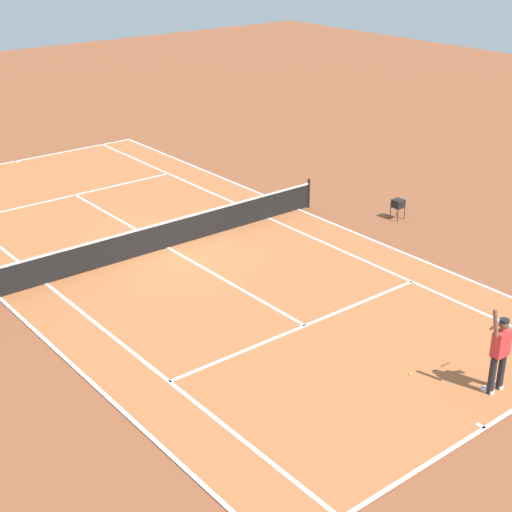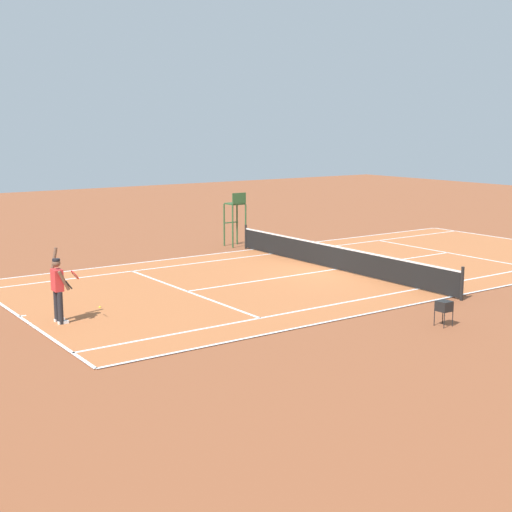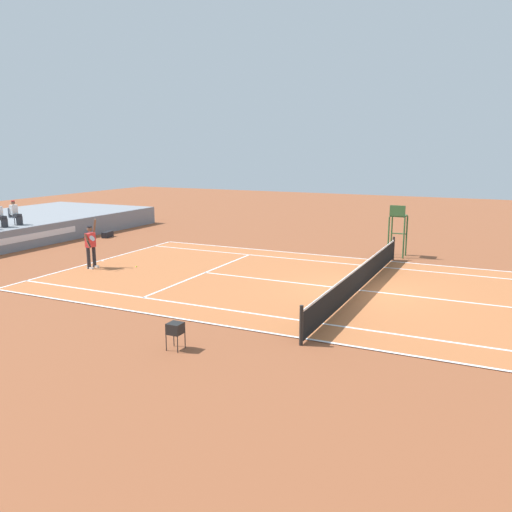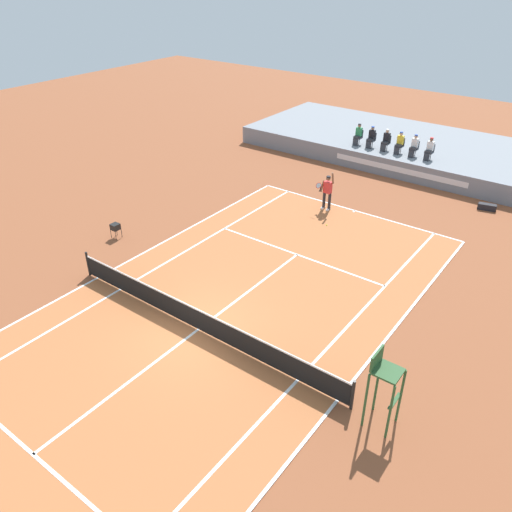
{
  "view_description": "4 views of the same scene",
  "coord_description": "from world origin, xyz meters",
  "px_view_note": "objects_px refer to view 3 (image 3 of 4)",
  "views": [
    {
      "loc": [
        11.77,
        19.06,
        9.67
      ],
      "look_at": [
        -0.39,
        3.92,
        1.0
      ],
      "focal_mm": 54.06,
      "sensor_mm": 36.0,
      "label": 1
    },
    {
      "loc": [
        -20.1,
        17.83,
        5.33
      ],
      "look_at": [
        -0.39,
        3.92,
        1.0
      ],
      "focal_mm": 50.61,
      "sensor_mm": 36.0,
      "label": 2
    },
    {
      "loc": [
        -18.19,
        -4.52,
        4.99
      ],
      "look_at": [
        -0.39,
        3.92,
        1.0
      ],
      "focal_mm": 37.31,
      "sensor_mm": 36.0,
      "label": 3
    },
    {
      "loc": [
        9.88,
        -9.9,
        11.28
      ],
      "look_at": [
        -0.39,
        3.92,
        1.0
      ],
      "focal_mm": 35.52,
      "sensor_mm": 36.0,
      "label": 4
    }
  ],
  "objects_px": {
    "spectator_seated_4": "(0,215)",
    "tennis_ball": "(136,267)",
    "umpire_chair": "(398,224)",
    "equipment_bag": "(108,234)",
    "ball_hopper": "(175,328)",
    "tennis_player": "(91,245)",
    "spectator_seated_5": "(15,213)"
  },
  "relations": [
    {
      "from": "spectator_seated_4",
      "to": "equipment_bag",
      "type": "distance_m",
      "value": 5.83
    },
    {
      "from": "umpire_chair",
      "to": "tennis_player",
      "type": "bearing_deg",
      "value": 125.79
    },
    {
      "from": "umpire_chair",
      "to": "equipment_bag",
      "type": "height_order",
      "value": "umpire_chair"
    },
    {
      "from": "spectator_seated_4",
      "to": "tennis_ball",
      "type": "bearing_deg",
      "value": -93.99
    },
    {
      "from": "spectator_seated_4",
      "to": "umpire_chair",
      "type": "relative_size",
      "value": 0.52
    },
    {
      "from": "tennis_ball",
      "to": "equipment_bag",
      "type": "distance_m",
      "value": 8.62
    },
    {
      "from": "tennis_player",
      "to": "tennis_ball",
      "type": "bearing_deg",
      "value": -58.92
    },
    {
      "from": "tennis_player",
      "to": "umpire_chair",
      "type": "bearing_deg",
      "value": -54.21
    },
    {
      "from": "tennis_ball",
      "to": "equipment_bag",
      "type": "relative_size",
      "value": 0.07
    },
    {
      "from": "ball_hopper",
      "to": "equipment_bag",
      "type": "bearing_deg",
      "value": 45.84
    },
    {
      "from": "spectator_seated_4",
      "to": "spectator_seated_5",
      "type": "distance_m",
      "value": 0.91
    },
    {
      "from": "tennis_ball",
      "to": "spectator_seated_4",
      "type": "bearing_deg",
      "value": 86.01
    },
    {
      "from": "equipment_bag",
      "to": "umpire_chair",
      "type": "bearing_deg",
      "value": -85.01
    },
    {
      "from": "ball_hopper",
      "to": "spectator_seated_4",
      "type": "bearing_deg",
      "value": 63.48
    },
    {
      "from": "tennis_player",
      "to": "ball_hopper",
      "type": "xyz_separation_m",
      "value": [
        -6.26,
        -8.41,
        -0.42
      ]
    },
    {
      "from": "spectator_seated_4",
      "to": "umpire_chair",
      "type": "height_order",
      "value": "umpire_chair"
    },
    {
      "from": "tennis_ball",
      "to": "umpire_chair",
      "type": "relative_size",
      "value": 0.03
    },
    {
      "from": "spectator_seated_4",
      "to": "tennis_ball",
      "type": "distance_m",
      "value": 9.02
    },
    {
      "from": "umpire_chair",
      "to": "equipment_bag",
      "type": "relative_size",
      "value": 2.58
    },
    {
      "from": "equipment_bag",
      "to": "ball_hopper",
      "type": "relative_size",
      "value": 1.35
    },
    {
      "from": "ball_hopper",
      "to": "tennis_ball",
      "type": "bearing_deg",
      "value": 43.49
    },
    {
      "from": "spectator_seated_5",
      "to": "umpire_chair",
      "type": "distance_m",
      "value": 19.27
    },
    {
      "from": "spectator_seated_4",
      "to": "equipment_bag",
      "type": "xyz_separation_m",
      "value": [
        5.09,
        -2.38,
        -1.55
      ]
    },
    {
      "from": "spectator_seated_5",
      "to": "tennis_player",
      "type": "height_order",
      "value": "spectator_seated_5"
    },
    {
      "from": "ball_hopper",
      "to": "spectator_seated_5",
      "type": "bearing_deg",
      "value": 60.87
    },
    {
      "from": "ball_hopper",
      "to": "tennis_player",
      "type": "bearing_deg",
      "value": 53.35
    },
    {
      "from": "tennis_player",
      "to": "tennis_ball",
      "type": "xyz_separation_m",
      "value": [
        0.95,
        -1.57,
        -0.96
      ]
    },
    {
      "from": "spectator_seated_4",
      "to": "tennis_player",
      "type": "distance_m",
      "value": 7.47
    },
    {
      "from": "spectator_seated_5",
      "to": "tennis_ball",
      "type": "xyz_separation_m",
      "value": [
        -1.53,
        -8.84,
        -1.68
      ]
    },
    {
      "from": "equipment_bag",
      "to": "tennis_player",
      "type": "bearing_deg",
      "value": -143.72
    },
    {
      "from": "tennis_player",
      "to": "umpire_chair",
      "type": "height_order",
      "value": "umpire_chair"
    },
    {
      "from": "equipment_bag",
      "to": "ball_hopper",
      "type": "height_order",
      "value": "ball_hopper"
    }
  ]
}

